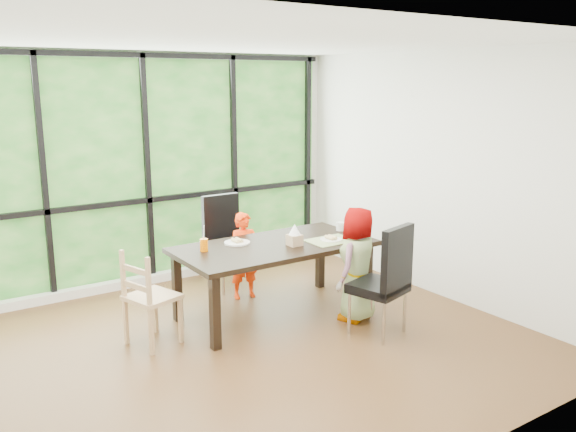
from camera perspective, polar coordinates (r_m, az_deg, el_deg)
The scene contains 23 objects.
ground at distance 5.69m, azimuth -4.15°, elevation -12.02°, with size 5.00×5.00×0.00m, color black.
back_wall at distance 7.29m, azimuth -13.27°, elevation 4.25°, with size 5.00×5.00×0.00m, color silver.
foliage_backdrop at distance 7.27m, azimuth -13.21°, elevation 4.24°, with size 4.80×0.02×2.65m, color #185119.
window_mullions at distance 7.23m, azimuth -13.10°, elevation 4.20°, with size 4.80×0.06×2.65m, color black, non-canonical shape.
window_sill at distance 7.49m, azimuth -12.49°, elevation -5.72°, with size 4.80×0.12×0.10m, color silver.
dining_table at distance 6.25m, azimuth -1.28°, elevation -6.00°, with size 2.00×1.02×0.75m, color black.
chair_window_leather at distance 7.01m, azimuth -5.57°, elevation -2.56°, with size 0.46×0.46×1.08m, color black.
chair_interior_leather at distance 5.79m, azimuth 8.50°, elevation -5.94°, with size 0.46×0.46×1.08m, color black.
chair_end_beech at distance 5.68m, azimuth -12.69°, elevation -7.46°, with size 0.42×0.40×0.90m, color tan.
child_toddler at distance 6.71m, azimuth -4.14°, elevation -3.72°, with size 0.35×0.23×0.97m, color #FC3507.
child_older at distance 6.09m, azimuth 6.35°, elevation -4.56°, with size 0.57×0.37×1.16m, color gray.
placemat at distance 6.28m, azimuth 4.04°, elevation -2.32°, with size 0.48×0.35×0.01m, color tan.
plate_far at distance 6.18m, azimuth -4.82°, elevation -2.52°, with size 0.26×0.26×0.02m, color white.
plate_near at distance 6.30m, azimuth 4.06°, elevation -2.24°, with size 0.23×0.23×0.01m, color white.
orange_cup at distance 5.93m, azimuth -7.93°, elevation -2.73°, with size 0.08×0.08×0.12m, color #FF7500.
green_cup at distance 6.35m, azimuth 6.16°, elevation -1.61°, with size 0.08×0.08×0.13m, color #63D03A.
white_mug at distance 6.71m, azimuth 4.96°, elevation -0.98°, with size 0.09×0.09×0.09m, color white.
tissue_box at distance 6.08m, azimuth 0.62°, elevation -2.28°, with size 0.13×0.13×0.11m, color tan.
crepe_rolls_far at distance 6.18m, azimuth -4.82°, elevation -2.29°, with size 0.10×0.12×0.04m, color tan, non-canonical shape.
crepe_rolls_near at distance 6.29m, azimuth 4.06°, elevation -2.02°, with size 0.10×0.12×0.04m, color tan, non-canonical shape.
straw_white at distance 5.91m, azimuth -7.96°, elevation -1.77°, with size 0.01×0.01×0.20m, color white.
straw_pink at distance 6.33m, azimuth 6.18°, elevation -0.68°, with size 0.01×0.01×0.20m, color pink.
tissue at distance 6.05m, azimuth 0.63°, elevation -1.27°, with size 0.12×0.12×0.11m, color white.
Camera 1 is at (-2.56, -4.49, 2.38)m, focal length 37.72 mm.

